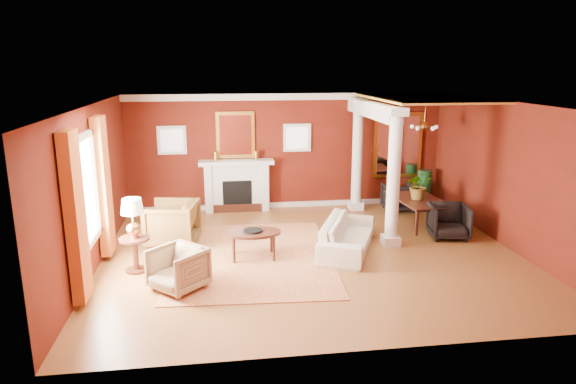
{
  "coord_description": "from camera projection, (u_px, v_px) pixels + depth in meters",
  "views": [
    {
      "loc": [
        -1.75,
        -9.26,
        3.62
      ],
      "look_at": [
        -0.4,
        0.48,
        1.15
      ],
      "focal_mm": 32.0,
      "sensor_mm": 36.0,
      "label": 1
    }
  ],
  "objects": [
    {
      "name": "side_table",
      "position": [
        133.0,
        224.0,
        9.0
      ],
      "size": [
        0.54,
        0.54,
        1.34
      ],
      "rotation": [
        0.0,
        0.0,
        0.02
      ],
      "color": "black",
      "rests_on": "ground"
    },
    {
      "name": "left_window",
      "position": [
        90.0,
        199.0,
        8.57
      ],
      "size": [
        0.21,
        2.55,
        2.6
      ],
      "color": "white",
      "rests_on": "room_shell"
    },
    {
      "name": "rug",
      "position": [
        252.0,
        256.0,
        9.88
      ],
      "size": [
        3.24,
        4.19,
        0.02
      ],
      "primitive_type": "cube",
      "rotation": [
        0.0,
        0.0,
        -0.06
      ],
      "color": "maroon",
      "rests_on": "ground"
    },
    {
      "name": "potted_plant",
      "position": [
        420.0,
        173.0,
        11.57
      ],
      "size": [
        0.63,
        0.69,
        0.5
      ],
      "primitive_type": "imported",
      "rotation": [
        0.0,
        0.0,
        -0.08
      ],
      "color": "#26591E",
      "rests_on": "dining_table"
    },
    {
      "name": "overmantel_mirror",
      "position": [
        235.0,
        135.0,
        12.69
      ],
      "size": [
        0.95,
        0.07,
        1.15
      ],
      "color": "gold",
      "rests_on": "fireplace"
    },
    {
      "name": "crown_trim",
      "position": [
        287.0,
        97.0,
        12.65
      ],
      "size": [
        8.0,
        0.08,
        0.16
      ],
      "primitive_type": "cube",
      "color": "silver",
      "rests_on": "room_shell"
    },
    {
      "name": "dining_mirror",
      "position": [
        398.0,
        145.0,
        13.34
      ],
      "size": [
        1.3,
        0.07,
        1.7
      ],
      "color": "gold",
      "rests_on": "room_shell"
    },
    {
      "name": "dining_table",
      "position": [
        419.0,
        204.0,
        11.82
      ],
      "size": [
        0.76,
        1.77,
        0.96
      ],
      "primitive_type": "imported",
      "rotation": [
        0.0,
        0.0,
        1.66
      ],
      "color": "black",
      "rests_on": "ground"
    },
    {
      "name": "dining_chair_near",
      "position": [
        449.0,
        220.0,
        10.88
      ],
      "size": [
        0.89,
        0.85,
        0.8
      ],
      "primitive_type": "imported",
      "rotation": [
        0.0,
        0.0,
        -0.17
      ],
      "color": "black",
      "rests_on": "ground"
    },
    {
      "name": "sofa",
      "position": [
        348.0,
        230.0,
        10.14
      ],
      "size": [
        1.42,
        2.22,
        0.84
      ],
      "primitive_type": "imported",
      "rotation": [
        0.0,
        0.0,
        1.17
      ],
      "color": "white",
      "rests_on": "ground"
    },
    {
      "name": "amber_ceiling",
      "position": [
        425.0,
        98.0,
        11.37
      ],
      "size": [
        2.3,
        3.4,
        0.04
      ],
      "primitive_type": "cube",
      "color": "gold",
      "rests_on": "room_shell"
    },
    {
      "name": "chandelier",
      "position": [
        424.0,
        126.0,
        11.58
      ],
      "size": [
        0.6,
        0.62,
        0.75
      ],
      "color": "#B07937",
      "rests_on": "room_shell"
    },
    {
      "name": "armchair_leopard",
      "position": [
        172.0,
        221.0,
        10.44
      ],
      "size": [
        1.07,
        1.12,
        1.0
      ],
      "primitive_type": "imported",
      "rotation": [
        0.0,
        0.0,
        -1.75
      ],
      "color": "black",
      "rests_on": "ground"
    },
    {
      "name": "armchair_stripe",
      "position": [
        178.0,
        267.0,
        8.37
      ],
      "size": [
        1.05,
        1.05,
        0.79
      ],
      "primitive_type": "imported",
      "rotation": [
        0.0,
        0.0,
        -0.78
      ],
      "color": "tan",
      "rests_on": "ground"
    },
    {
      "name": "flank_window_right",
      "position": [
        297.0,
        138.0,
        12.93
      ],
      "size": [
        0.7,
        0.07,
        0.7
      ],
      "color": "silver",
      "rests_on": "room_shell"
    },
    {
      "name": "room_shell",
      "position": [
        313.0,
        152.0,
        9.52
      ],
      "size": [
        8.04,
        7.04,
        2.92
      ],
      "color": "#5A130C",
      "rests_on": "ground"
    },
    {
      "name": "dining_chair_far",
      "position": [
        399.0,
        196.0,
        12.93
      ],
      "size": [
        0.73,
        0.69,
        0.75
      ],
      "primitive_type": "imported",
      "rotation": [
        0.0,
        0.0,
        3.14
      ],
      "color": "black",
      "rests_on": "ground"
    },
    {
      "name": "flank_window_left",
      "position": [
        172.0,
        140.0,
        12.52
      ],
      "size": [
        0.7,
        0.07,
        0.7
      ],
      "color": "silver",
      "rests_on": "room_shell"
    },
    {
      "name": "ground",
      "position": [
        312.0,
        254.0,
        10.01
      ],
      "size": [
        8.0,
        8.0,
        0.0
      ],
      "primitive_type": "plane",
      "color": "brown",
      "rests_on": "ground"
    },
    {
      "name": "base_trim",
      "position": [
        287.0,
        204.0,
        13.32
      ],
      "size": [
        8.0,
        0.08,
        0.12
      ],
      "primitive_type": "cube",
      "color": "silver",
      "rests_on": "ground"
    },
    {
      "name": "column_back",
      "position": [
        357.0,
        154.0,
        12.77
      ],
      "size": [
        0.36,
        0.36,
        2.8
      ],
      "color": "silver",
      "rests_on": "ground"
    },
    {
      "name": "coffee_table",
      "position": [
        253.0,
        234.0,
        9.71
      ],
      "size": [
        1.06,
        1.06,
        0.53
      ],
      "rotation": [
        0.0,
        0.0,
        0.35
      ],
      "color": "black",
      "rests_on": "ground"
    },
    {
      "name": "column_front",
      "position": [
        394.0,
        177.0,
        10.18
      ],
      "size": [
        0.36,
        0.36,
        2.8
      ],
      "color": "silver",
      "rests_on": "ground"
    },
    {
      "name": "header_beam",
      "position": [
        372.0,
        110.0,
        11.42
      ],
      "size": [
        0.3,
        3.2,
        0.32
      ],
      "primitive_type": "cube",
      "color": "silver",
      "rests_on": "column_front"
    },
    {
      "name": "coffee_book",
      "position": [
        252.0,
        227.0,
        9.66
      ],
      "size": [
        0.15,
        0.04,
        0.2
      ],
      "primitive_type": "imported",
      "rotation": [
        0.0,
        0.0,
        0.16
      ],
      "color": "black",
      "rests_on": "coffee_table"
    },
    {
      "name": "fireplace",
      "position": [
        237.0,
        185.0,
        12.87
      ],
      "size": [
        1.85,
        0.42,
        1.29
      ],
      "color": "silver",
      "rests_on": "ground"
    },
    {
      "name": "green_urn",
      "position": [
        424.0,
        192.0,
        13.27
      ],
      "size": [
        0.41,
        0.41,
        0.98
      ],
      "color": "#123A1B",
      "rests_on": "ground"
    }
  ]
}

